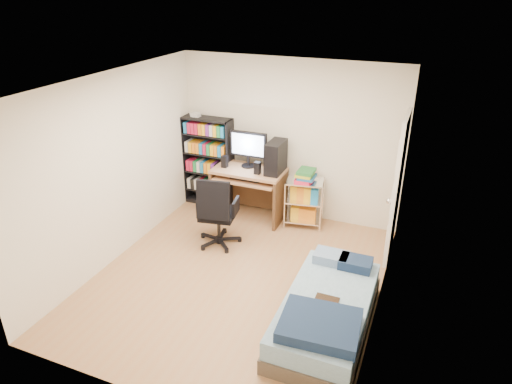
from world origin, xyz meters
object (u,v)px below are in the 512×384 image
at_px(computer_desk, 257,174).
at_px(bed, 326,313).
at_px(media_shelf, 208,161).
at_px(office_chair, 218,224).

bearing_deg(computer_desk, bed, -52.03).
distance_m(media_shelf, bed, 3.56).
relative_size(media_shelf, office_chair, 1.46).
xyz_separation_m(office_chair, bed, (1.88, -1.15, -0.11)).
relative_size(media_shelf, computer_desk, 1.12).
xyz_separation_m(computer_desk, office_chair, (-0.19, -1.01, -0.41)).
xyz_separation_m(media_shelf, computer_desk, (0.94, -0.17, -0.02)).
bearing_deg(media_shelf, bed, -41.58).
height_order(media_shelf, bed, media_shelf).
relative_size(computer_desk, office_chair, 1.30).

